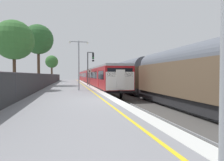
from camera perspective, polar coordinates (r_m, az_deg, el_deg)
ground at (r=13.33m, az=10.50°, el=-7.86°), size 17.40×110.00×1.21m
commuter_train_at_platform at (r=47.07m, az=-6.57°, el=1.22°), size 2.83×59.18×3.81m
freight_train_adjacent_track at (r=35.59m, az=1.77°, el=1.58°), size 2.60×54.05×4.68m
signal_gantry at (r=31.38m, az=-6.53°, el=4.62°), size 1.10×0.24×5.19m
speed_limit_sign at (r=27.42m, az=-6.49°, el=1.53°), size 0.59×0.08×2.40m
platform_lamp_mid at (r=20.58m, az=-9.56°, el=5.62°), size 2.00×0.20×5.06m
platform_back_fence at (r=12.53m, az=-26.08°, el=-1.63°), size 0.07×99.00×1.73m
background_tree_left at (r=31.43m, az=-20.62°, el=10.80°), size 4.31×4.31×8.94m
background_tree_centre at (r=22.91m, az=-26.44°, el=10.03°), size 4.02×4.02×7.17m
background_tree_right at (r=49.33m, az=-16.94°, el=5.08°), size 2.98×2.98×6.24m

